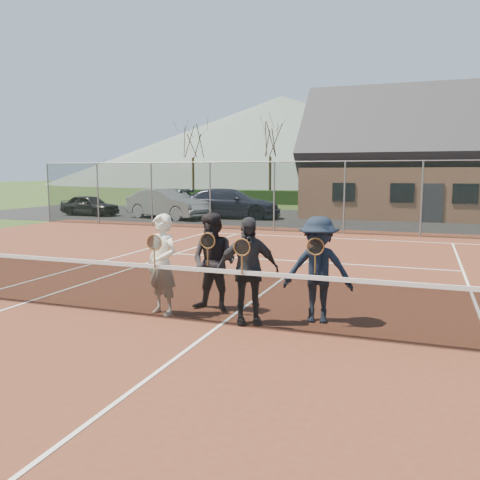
{
  "coord_description": "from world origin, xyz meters",
  "views": [
    {
      "loc": [
        3.09,
        -7.61,
        2.54
      ],
      "look_at": [
        -0.21,
        1.5,
        1.25
      ],
      "focal_mm": 38.0,
      "sensor_mm": 36.0,
      "label": 1
    }
  ],
  "objects_px": {
    "player_b": "(214,262)",
    "player_a": "(162,265)",
    "tennis_net": "(221,294)",
    "player_d": "(318,270)",
    "player_c": "(247,270)",
    "clubhouse": "(444,147)",
    "car_c": "(230,203)",
    "car_b": "(168,204)",
    "car_a": "(90,205)"
  },
  "relations": [
    {
      "from": "car_c",
      "to": "player_d",
      "type": "relative_size",
      "value": 3.17
    },
    {
      "from": "car_a",
      "to": "player_d",
      "type": "distance_m",
      "value": 24.04
    },
    {
      "from": "car_b",
      "to": "tennis_net",
      "type": "distance_m",
      "value": 20.24
    },
    {
      "from": "player_a",
      "to": "player_b",
      "type": "bearing_deg",
      "value": 34.74
    },
    {
      "from": "car_c",
      "to": "player_a",
      "type": "height_order",
      "value": "player_a"
    },
    {
      "from": "tennis_net",
      "to": "player_a",
      "type": "relative_size",
      "value": 6.49
    },
    {
      "from": "car_b",
      "to": "player_a",
      "type": "xyz_separation_m",
      "value": [
        9.05,
        -17.2,
        0.1
      ]
    },
    {
      "from": "car_a",
      "to": "player_a",
      "type": "xyz_separation_m",
      "value": [
        14.36,
        -17.43,
        0.3
      ]
    },
    {
      "from": "player_c",
      "to": "player_d",
      "type": "distance_m",
      "value": 1.19
    },
    {
      "from": "car_a",
      "to": "player_d",
      "type": "bearing_deg",
      "value": -129.88
    },
    {
      "from": "car_b",
      "to": "clubhouse",
      "type": "xyz_separation_m",
      "value": [
        14.27,
        6.56,
        3.17
      ]
    },
    {
      "from": "clubhouse",
      "to": "player_c",
      "type": "height_order",
      "value": "clubhouse"
    },
    {
      "from": "car_b",
      "to": "player_c",
      "type": "relative_size",
      "value": 2.78
    },
    {
      "from": "player_a",
      "to": "car_c",
      "type": "bearing_deg",
      "value": 107.58
    },
    {
      "from": "car_c",
      "to": "car_a",
      "type": "bearing_deg",
      "value": 93.4
    },
    {
      "from": "clubhouse",
      "to": "player_c",
      "type": "distance_m",
      "value": 24.22
    },
    {
      "from": "clubhouse",
      "to": "player_d",
      "type": "distance_m",
      "value": 23.61
    },
    {
      "from": "car_a",
      "to": "player_c",
      "type": "height_order",
      "value": "player_c"
    },
    {
      "from": "car_c",
      "to": "player_c",
      "type": "relative_size",
      "value": 3.17
    },
    {
      "from": "player_a",
      "to": "player_b",
      "type": "distance_m",
      "value": 0.93
    },
    {
      "from": "tennis_net",
      "to": "car_a",
      "type": "bearing_deg",
      "value": 131.41
    },
    {
      "from": "car_c",
      "to": "tennis_net",
      "type": "relative_size",
      "value": 0.49
    },
    {
      "from": "tennis_net",
      "to": "player_d",
      "type": "height_order",
      "value": "player_d"
    },
    {
      "from": "player_c",
      "to": "car_a",
      "type": "bearing_deg",
      "value": 132.48
    },
    {
      "from": "car_b",
      "to": "car_c",
      "type": "bearing_deg",
      "value": -48.4
    },
    {
      "from": "tennis_net",
      "to": "player_d",
      "type": "relative_size",
      "value": 6.49
    },
    {
      "from": "player_c",
      "to": "car_c",
      "type": "bearing_deg",
      "value": 111.92
    },
    {
      "from": "car_b",
      "to": "player_c",
      "type": "height_order",
      "value": "player_c"
    },
    {
      "from": "tennis_net",
      "to": "player_d",
      "type": "distance_m",
      "value": 1.68
    },
    {
      "from": "player_d",
      "to": "car_b",
      "type": "bearing_deg",
      "value": 125.07
    },
    {
      "from": "car_a",
      "to": "player_b",
      "type": "distance_m",
      "value": 22.68
    },
    {
      "from": "player_b",
      "to": "car_c",
      "type": "bearing_deg",
      "value": 110.22
    },
    {
      "from": "clubhouse",
      "to": "player_b",
      "type": "height_order",
      "value": "clubhouse"
    },
    {
      "from": "player_c",
      "to": "car_b",
      "type": "bearing_deg",
      "value": 121.76
    },
    {
      "from": "player_a",
      "to": "player_c",
      "type": "xyz_separation_m",
      "value": [
        1.59,
        0.0,
        -0.0
      ]
    },
    {
      "from": "car_b",
      "to": "clubhouse",
      "type": "relative_size",
      "value": 0.32
    },
    {
      "from": "car_a",
      "to": "tennis_net",
      "type": "bearing_deg",
      "value": -133.64
    },
    {
      "from": "car_b",
      "to": "car_c",
      "type": "distance_m",
      "value": 3.46
    },
    {
      "from": "car_b",
      "to": "player_a",
      "type": "bearing_deg",
      "value": -135.5
    },
    {
      "from": "player_c",
      "to": "tennis_net",
      "type": "bearing_deg",
      "value": -146.99
    },
    {
      "from": "car_a",
      "to": "clubhouse",
      "type": "bearing_deg",
      "value": -67.14
    },
    {
      "from": "tennis_net",
      "to": "clubhouse",
      "type": "height_order",
      "value": "clubhouse"
    },
    {
      "from": "player_a",
      "to": "player_c",
      "type": "distance_m",
      "value": 1.59
    },
    {
      "from": "player_b",
      "to": "player_a",
      "type": "bearing_deg",
      "value": -145.26
    },
    {
      "from": "player_c",
      "to": "clubhouse",
      "type": "bearing_deg",
      "value": 81.32
    },
    {
      "from": "car_c",
      "to": "player_d",
      "type": "height_order",
      "value": "player_d"
    },
    {
      "from": "player_d",
      "to": "car_c",
      "type": "bearing_deg",
      "value": 115.32
    },
    {
      "from": "car_c",
      "to": "clubhouse",
      "type": "relative_size",
      "value": 0.37
    },
    {
      "from": "player_c",
      "to": "player_d",
      "type": "height_order",
      "value": "same"
    },
    {
      "from": "car_a",
      "to": "car_c",
      "type": "relative_size",
      "value": 0.64
    }
  ]
}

